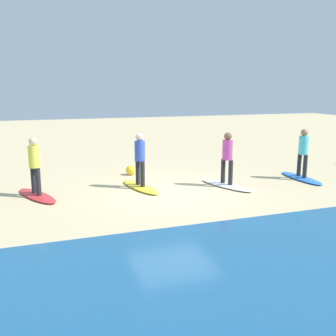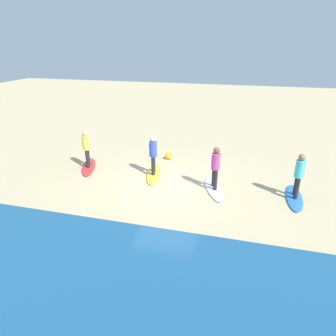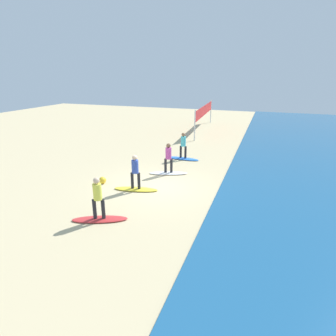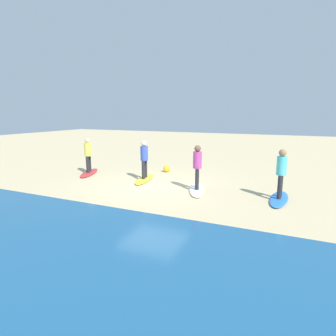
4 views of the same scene
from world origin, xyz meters
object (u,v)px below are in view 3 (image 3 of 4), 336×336
surfboard_white (168,173)px  volleyball_net (204,112)px  surfboard_blue (183,159)px  surfboard_yellow (136,189)px  surfboard_red (100,219)px  surfer_red (98,195)px  surfer_white (168,156)px  surfer_yellow (135,170)px  beach_ball (102,180)px  surfer_blue (183,144)px

surfboard_white → volleyball_net: size_ratio=0.23×
surfboard_blue → volleyball_net: 9.94m
surfboard_yellow → volleyball_net: size_ratio=0.23×
surfboard_red → surfer_red: surfer_red is taller
surfboard_yellow → surfboard_red: size_ratio=1.00×
surfer_white → surfboard_red: bearing=-7.3°
surfboard_white → surfboard_yellow: size_ratio=1.00×
surfboard_blue → surfer_yellow: bearing=-94.8°
surfboard_blue → surfboard_red: 8.65m
surfboard_white → surfboard_red: size_ratio=1.00×
surfer_yellow → surfboard_yellow: bearing=-45.0°
surfer_white → surfer_yellow: size_ratio=1.00×
surfer_yellow → surfboard_red: surfer_yellow is taller
surfboard_blue → beach_ball: bearing=-113.9°
surfboard_blue → surfer_yellow: surfer_yellow is taller
beach_ball → surfer_blue: bearing=154.1°
surfboard_blue → beach_ball: size_ratio=5.91×
surfboard_white → surfboard_blue: bearing=71.8°
surfer_blue → surfboard_red: (8.62, -0.69, -0.99)m
beach_ball → surfboard_white: bearing=132.9°
surfer_red → surfboard_red: bearing=-26.6°
surfer_red → beach_ball: surfer_red is taller
surfboard_blue → surfer_red: surfer_red is taller
surfboard_white → surfboard_red: (5.71, -0.73, 0.00)m
volleyball_net → surfer_yellow: bearing=0.8°
surfer_blue → surfer_white: same height
surfboard_white → surfer_yellow: bearing=-123.9°
surfboard_yellow → surfboard_red: bearing=-102.4°
surfboard_white → surfer_white: bearing=161.0°
surfboard_white → beach_ball: bearing=-156.1°
surfboard_blue → surfer_yellow: 5.67m
surfboard_blue → surfer_white: (2.91, 0.04, 0.99)m
surfboard_red → surfboard_blue: bearing=62.5°
surfer_red → volleyball_net: (-18.36, -0.20, 0.75)m
surfboard_blue → surfer_white: 3.07m
surfboard_yellow → volleyball_net: 15.39m
surfer_white → volleyball_net: (-12.65, -0.92, 0.75)m
surfboard_yellow → surfboard_red: same height
surfer_yellow → volleyball_net: volleyball_net is taller
surfboard_white → surfer_red: surfer_red is taller
surfer_white → surfer_red: 5.76m
surfboard_yellow → surfer_red: (3.07, -0.02, 0.99)m
volleyball_net → beach_ball: (15.11, -1.72, -1.61)m
beach_ball → surfboard_yellow: bearing=84.6°
beach_ball → volleyball_net: bearing=173.5°
surfboard_white → surfer_white: size_ratio=1.28×
surfer_white → surfboard_yellow: surfer_white is taller
surfboard_red → volleyball_net: bearing=67.7°
surfer_yellow → surfboard_red: size_ratio=0.78×
surfboard_blue → surfboard_yellow: same height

